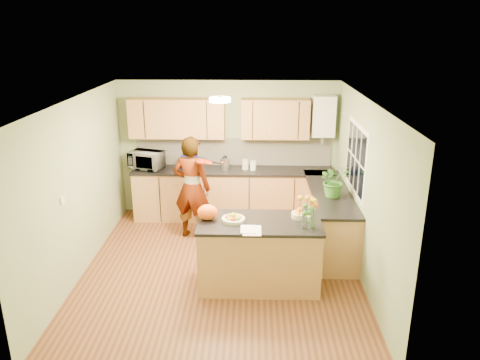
{
  "coord_description": "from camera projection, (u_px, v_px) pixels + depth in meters",
  "views": [
    {
      "loc": [
        0.46,
        -6.14,
        3.47
      ],
      "look_at": [
        0.27,
        0.5,
        1.23
      ],
      "focal_mm": 35.0,
      "sensor_mm": 36.0,
      "label": 1
    }
  ],
  "objects": [
    {
      "name": "wall_back",
      "position": [
        228.0,
        149.0,
        8.67
      ],
      "size": [
        4.0,
        0.02,
        2.5
      ],
      "primitive_type": "cube",
      "color": "gray",
      "rests_on": "floor"
    },
    {
      "name": "potted_plant",
      "position": [
        334.0,
        180.0,
        7.08
      ],
      "size": [
        0.57,
        0.53,
        0.52
      ],
      "primitive_type": "imported",
      "rotation": [
        0.0,
        0.0,
        0.3
      ],
      "color": "#387928",
      "rests_on": "right_counter"
    },
    {
      "name": "wall_front",
      "position": [
        203.0,
        271.0,
        4.4
      ],
      "size": [
        4.0,
        0.02,
        2.5
      ],
      "primitive_type": "cube",
      "color": "gray",
      "rests_on": "floor"
    },
    {
      "name": "papers",
      "position": [
        252.0,
        230.0,
        5.96
      ],
      "size": [
        0.23,
        0.32,
        0.01
      ],
      "primitive_type": "cube",
      "color": "white",
      "rests_on": "peninsula_island"
    },
    {
      "name": "upper_cabinets",
      "position": [
        217.0,
        118.0,
        8.32
      ],
      "size": [
        3.2,
        0.34,
        0.7
      ],
      "color": "#A67042",
      "rests_on": "wall_back"
    },
    {
      "name": "jar_cream",
      "position": [
        245.0,
        164.0,
        8.45
      ],
      "size": [
        0.14,
        0.14,
        0.18
      ],
      "primitive_type": "cylinder",
      "rotation": [
        0.0,
        0.0,
        -0.18
      ],
      "color": "beige",
      "rests_on": "back_counter"
    },
    {
      "name": "ceiling_lamp",
      "position": [
        220.0,
        100.0,
        6.43
      ],
      "size": [
        0.3,
        0.3,
        0.07
      ],
      "color": "#FFEABF",
      "rests_on": "ceiling"
    },
    {
      "name": "light_switch",
      "position": [
        62.0,
        200.0,
        6.0
      ],
      "size": [
        0.02,
        0.09,
        0.09
      ],
      "primitive_type": "cube",
      "color": "white",
      "rests_on": "wall_left"
    },
    {
      "name": "orange_bag",
      "position": [
        208.0,
        212.0,
        6.28
      ],
      "size": [
        0.34,
        0.32,
        0.21
      ],
      "primitive_type": "ellipsoid",
      "rotation": [
        0.0,
        0.0,
        -0.39
      ],
      "color": "#FF5F15",
      "rests_on": "peninsula_island"
    },
    {
      "name": "boiler",
      "position": [
        323.0,
        116.0,
        8.26
      ],
      "size": [
        0.4,
        0.3,
        0.86
      ],
      "color": "white",
      "rests_on": "wall_back"
    },
    {
      "name": "peninsula_island",
      "position": [
        259.0,
        253.0,
        6.4
      ],
      "size": [
        1.65,
        0.85,
        0.95
      ],
      "color": "#A67042",
      "rests_on": "floor"
    },
    {
      "name": "violin",
      "position": [
        202.0,
        161.0,
        7.33
      ],
      "size": [
        0.61,
        0.53,
        0.15
      ],
      "primitive_type": null,
      "rotation": [
        0.17,
        0.0,
        -0.61
      ],
      "color": "#521305",
      "rests_on": "violinist"
    },
    {
      "name": "kettle",
      "position": [
        225.0,
        163.0,
        8.41
      ],
      "size": [
        0.17,
        0.17,
        0.31
      ],
      "rotation": [
        0.0,
        0.0,
        0.19
      ],
      "color": "#AEADB2",
      "rests_on": "back_counter"
    },
    {
      "name": "right_counter",
      "position": [
        329.0,
        218.0,
        7.54
      ],
      "size": [
        0.62,
        2.24,
        0.94
      ],
      "color": "#A67042",
      "rests_on": "floor"
    },
    {
      "name": "wall_right",
      "position": [
        363.0,
        191.0,
        6.48
      ],
      "size": [
        0.02,
        4.5,
        2.5
      ],
      "primitive_type": "cube",
      "color": "gray",
      "rests_on": "floor"
    },
    {
      "name": "back_counter",
      "position": [
        233.0,
        194.0,
        8.63
      ],
      "size": [
        3.64,
        0.62,
        0.94
      ],
      "color": "#A67042",
      "rests_on": "floor"
    },
    {
      "name": "splashback",
      "position": [
        233.0,
        151.0,
        8.66
      ],
      "size": [
        3.6,
        0.02,
        0.52
      ],
      "primitive_type": "cube",
      "color": "silver",
      "rests_on": "back_counter"
    },
    {
      "name": "floor",
      "position": [
        221.0,
        269.0,
        6.93
      ],
      "size": [
        4.5,
        4.5,
        0.0
      ],
      "primitive_type": "plane",
      "color": "#582E19",
      "rests_on": "ground"
    },
    {
      "name": "violinist",
      "position": [
        192.0,
        188.0,
        7.72
      ],
      "size": [
        0.73,
        0.58,
        1.75
      ],
      "primitive_type": "imported",
      "rotation": [
        0.0,
        0.0,
        2.87
      ],
      "color": "tan",
      "rests_on": "floor"
    },
    {
      "name": "orange_bowl",
      "position": [
        300.0,
        213.0,
        6.36
      ],
      "size": [
        0.23,
        0.23,
        0.14
      ],
      "color": "beige",
      "rests_on": "peninsula_island"
    },
    {
      "name": "microwave",
      "position": [
        146.0,
        160.0,
        8.49
      ],
      "size": [
        0.67,
        0.55,
        0.32
      ],
      "primitive_type": "imported",
      "rotation": [
        0.0,
        0.0,
        -0.31
      ],
      "color": "white",
      "rests_on": "back_counter"
    },
    {
      "name": "jar_white",
      "position": [
        253.0,
        165.0,
        8.42
      ],
      "size": [
        0.12,
        0.12,
        0.17
      ],
      "primitive_type": "cylinder",
      "rotation": [
        0.0,
        0.0,
        0.09
      ],
      "color": "white",
      "rests_on": "back_counter"
    },
    {
      "name": "window_right",
      "position": [
        356.0,
        158.0,
        6.95
      ],
      "size": [
        0.01,
        1.3,
        1.05
      ],
      "color": "white",
      "rests_on": "wall_right"
    },
    {
      "name": "blue_box",
      "position": [
        190.0,
        162.0,
        8.49
      ],
      "size": [
        0.34,
        0.28,
        0.24
      ],
      "primitive_type": "cube",
      "rotation": [
        0.0,
        0.0,
        0.23
      ],
      "color": "navy",
      "rests_on": "back_counter"
    },
    {
      "name": "fruit_dish",
      "position": [
        233.0,
        218.0,
        6.24
      ],
      "size": [
        0.31,
        0.31,
        0.11
      ],
      "color": "beige",
      "rests_on": "peninsula_island"
    },
    {
      "name": "ceiling",
      "position": [
        218.0,
        100.0,
        6.13
      ],
      "size": [
        4.0,
        4.5,
        0.02
      ],
      "primitive_type": "cube",
      "color": "white",
      "rests_on": "wall_back"
    },
    {
      "name": "wall_left",
      "position": [
        78.0,
        188.0,
        6.59
      ],
      "size": [
        0.02,
        4.5,
        2.5
      ],
      "primitive_type": "cube",
      "color": "gray",
      "rests_on": "floor"
    },
    {
      "name": "flower_vase",
      "position": [
        307.0,
        202.0,
        5.95
      ],
      "size": [
        0.29,
        0.29,
        0.54
      ],
      "rotation": [
        0.0,
        0.0,
        0.12
      ],
      "color": "silver",
      "rests_on": "peninsula_island"
    }
  ]
}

